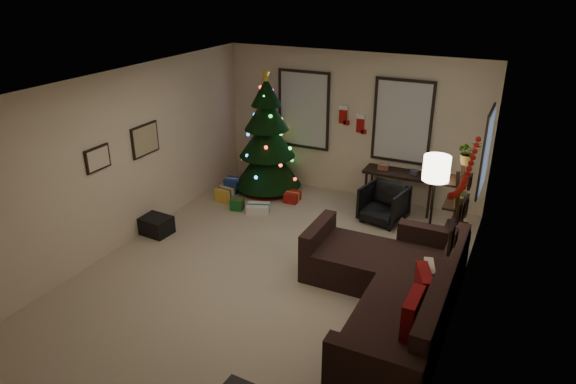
# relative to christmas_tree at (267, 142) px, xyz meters

# --- Properties ---
(floor) EXTENTS (7.00, 7.00, 0.00)m
(floor) POSITION_rel_christmas_tree_xyz_m (1.47, -2.93, -1.00)
(floor) COLOR tan
(floor) RESTS_ON ground
(ceiling) EXTENTS (7.00, 7.00, 0.00)m
(ceiling) POSITION_rel_christmas_tree_xyz_m (1.47, -2.93, 1.70)
(ceiling) COLOR white
(ceiling) RESTS_ON floor
(wall_back) EXTENTS (5.00, 0.00, 5.00)m
(wall_back) POSITION_rel_christmas_tree_xyz_m (1.47, 0.57, 0.35)
(wall_back) COLOR beige
(wall_back) RESTS_ON floor
(wall_front) EXTENTS (5.00, 0.00, 5.00)m
(wall_front) POSITION_rel_christmas_tree_xyz_m (1.47, -6.43, 0.35)
(wall_front) COLOR beige
(wall_front) RESTS_ON floor
(wall_left) EXTENTS (0.00, 7.00, 7.00)m
(wall_left) POSITION_rel_christmas_tree_xyz_m (-1.03, -2.93, 0.35)
(wall_left) COLOR beige
(wall_left) RESTS_ON floor
(wall_right) EXTENTS (0.00, 7.00, 7.00)m
(wall_right) POSITION_rel_christmas_tree_xyz_m (3.97, -2.93, 0.35)
(wall_right) COLOR beige
(wall_right) RESTS_ON floor
(window_back_left) EXTENTS (1.05, 0.06, 1.50)m
(window_back_left) POSITION_rel_christmas_tree_xyz_m (0.52, 0.54, 0.55)
(window_back_left) COLOR #728CB2
(window_back_left) RESTS_ON wall_back
(window_back_right) EXTENTS (1.05, 0.06, 1.50)m
(window_back_right) POSITION_rel_christmas_tree_xyz_m (2.42, 0.54, 0.55)
(window_back_right) COLOR #728CB2
(window_back_right) RESTS_ON wall_back
(window_right_wall) EXTENTS (0.06, 0.90, 1.30)m
(window_right_wall) POSITION_rel_christmas_tree_xyz_m (3.94, -0.38, 0.50)
(window_right_wall) COLOR #728CB2
(window_right_wall) RESTS_ON wall_right
(christmas_tree) EXTENTS (1.30, 1.30, 2.41)m
(christmas_tree) POSITION_rel_christmas_tree_xyz_m (0.00, 0.00, 0.00)
(christmas_tree) COLOR black
(christmas_tree) RESTS_ON floor
(presents) EXTENTS (1.50, 1.01, 0.28)m
(presents) POSITION_rel_christmas_tree_xyz_m (-0.06, -0.68, -0.89)
(presents) COLOR maroon
(presents) RESTS_ON floor
(sofa) EXTENTS (2.07, 3.00, 0.91)m
(sofa) POSITION_rel_christmas_tree_xyz_m (3.28, -2.86, -0.70)
(sofa) COLOR black
(sofa) RESTS_ON floor
(pillow_red_a) EXTENTS (0.14, 0.50, 0.50)m
(pillow_red_a) POSITION_rel_christmas_tree_xyz_m (3.68, -3.68, -0.36)
(pillow_red_a) COLOR maroon
(pillow_red_a) RESTS_ON sofa
(pillow_red_b) EXTENTS (0.30, 0.50, 0.49)m
(pillow_red_b) POSITION_rel_christmas_tree_xyz_m (3.68, -3.15, -0.36)
(pillow_red_b) COLOR maroon
(pillow_red_b) RESTS_ON sofa
(pillow_cream) EXTENTS (0.21, 0.39, 0.38)m
(pillow_cream) POSITION_rel_christmas_tree_xyz_m (3.68, -2.87, -0.37)
(pillow_cream) COLOR beige
(pillow_cream) RESTS_ON sofa
(desk) EXTENTS (1.29, 0.46, 0.70)m
(desk) POSITION_rel_christmas_tree_xyz_m (2.53, 0.29, -0.38)
(desk) COLOR black
(desk) RESTS_ON floor
(desk_chair) EXTENTS (0.74, 0.71, 0.65)m
(desk_chair) POSITION_rel_christmas_tree_xyz_m (2.43, -0.36, -0.67)
(desk_chair) COLOR black
(desk_chair) RESTS_ON floor
(bookshelf) EXTENTS (0.30, 0.47, 1.56)m
(bookshelf) POSITION_rel_christmas_tree_xyz_m (3.77, -1.40, -0.24)
(bookshelf) COLOR black
(bookshelf) RESTS_ON floor
(potted_plant) EXTENTS (0.51, 0.49, 0.44)m
(potted_plant) POSITION_rel_christmas_tree_xyz_m (3.77, -1.27, 0.79)
(potted_plant) COLOR #4C4C4C
(potted_plant) RESTS_ON bookshelf
(floor_lamp) EXTENTS (0.36, 0.36, 1.72)m
(floor_lamp) POSITION_rel_christmas_tree_xyz_m (3.42, -1.56, 0.43)
(floor_lamp) COLOR black
(floor_lamp) RESTS_ON floor
(art_map) EXTENTS (0.04, 0.60, 0.50)m
(art_map) POSITION_rel_christmas_tree_xyz_m (-1.01, -2.21, 0.52)
(art_map) COLOR black
(art_map) RESTS_ON wall_left
(art_abstract) EXTENTS (0.04, 0.45, 0.35)m
(art_abstract) POSITION_rel_christmas_tree_xyz_m (-1.01, -3.23, 0.53)
(art_abstract) COLOR black
(art_abstract) RESTS_ON wall_left
(gallery) EXTENTS (0.03, 1.25, 0.54)m
(gallery) POSITION_rel_christmas_tree_xyz_m (3.95, -3.01, 0.57)
(gallery) COLOR black
(gallery) RESTS_ON wall_right
(garland) EXTENTS (0.08, 1.90, 0.30)m
(garland) POSITION_rel_christmas_tree_xyz_m (3.92, -2.84, 1.02)
(garland) COLOR #A5140C
(garland) RESTS_ON wall_right
(stocking_left) EXTENTS (0.20, 0.05, 0.36)m
(stocking_left) POSITION_rel_christmas_tree_xyz_m (1.33, 0.52, 0.56)
(stocking_left) COLOR #990F0C
(stocking_left) RESTS_ON wall_back
(stocking_right) EXTENTS (0.20, 0.05, 0.36)m
(stocking_right) POSITION_rel_christmas_tree_xyz_m (1.66, 0.55, 0.42)
(stocking_right) COLOR #990F0C
(stocking_right) RESTS_ON wall_back
(storage_bin) EXTENTS (0.61, 0.43, 0.29)m
(storage_bin) POSITION_rel_christmas_tree_xyz_m (-0.84, -2.42, -0.85)
(storage_bin) COLOR black
(storage_bin) RESTS_ON floor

